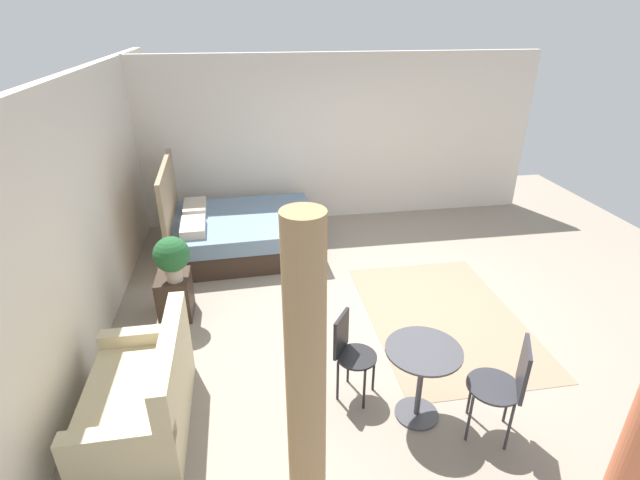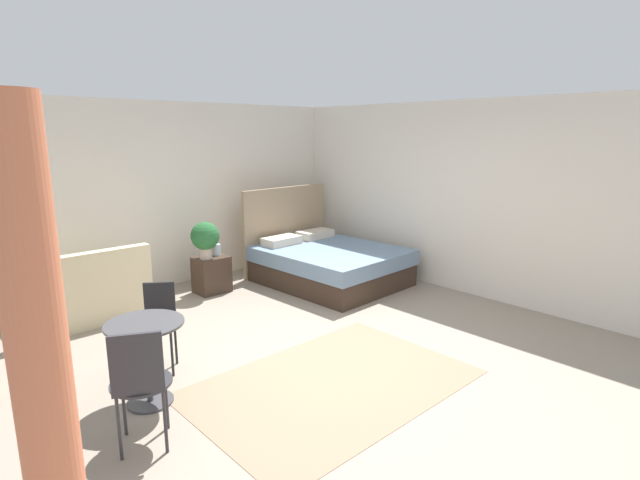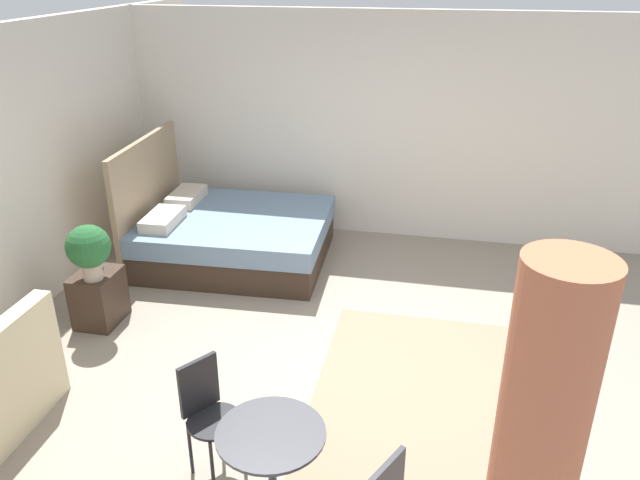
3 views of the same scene
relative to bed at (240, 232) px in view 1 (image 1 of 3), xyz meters
The scene contains 13 objects.
ground_plane 2.50m from the bed, 135.97° to the right, with size 8.87×9.51×0.02m, color gray.
wall_back 2.56m from the bed, 139.22° to the left, with size 8.87×0.12×2.67m, color silver.
wall_right 2.31m from the bed, 56.12° to the right, with size 0.12×6.51×2.67m, color silver.
area_rug 3.14m from the bed, 132.47° to the right, with size 2.50×1.69×0.01m, color #93755B.
bed is the anchor object (origin of this frame).
couch 3.29m from the bed, 165.40° to the left, with size 1.33×0.81×0.90m.
nightstand 1.71m from the bed, 153.86° to the left, with size 0.46×0.37×0.52m.
potted_plant 1.86m from the bed, 156.64° to the left, with size 0.39×0.39×0.52m.
vase 1.65m from the bed, 150.76° to the left, with size 0.12×0.12×0.16m.
balcony_table 3.77m from the bed, 156.72° to the right, with size 0.64×0.64×0.72m.
cafe_chair_near_window 3.24m from the bed, 162.94° to the right, with size 0.50×0.50×0.84m.
cafe_chair_near_couch 4.31m from the bed, 151.04° to the right, with size 0.58×0.58×0.94m.
curtain_right 4.57m from the bed, behind, with size 0.22×0.22×2.42m.
Camera 1 is at (-4.57, 1.57, 3.20)m, focal length 26.39 mm.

